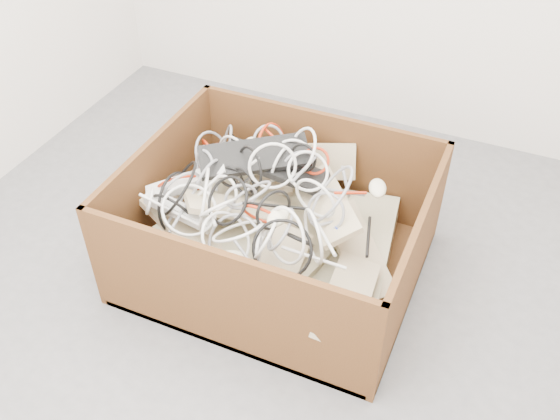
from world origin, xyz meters
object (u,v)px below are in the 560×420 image
at_px(cardboard_box, 275,243).
at_px(vga_plug, 342,230).
at_px(power_strip_right, 180,211).
at_px(power_strip_left, 187,182).

distance_m(cardboard_box, vga_plug, 0.37).
xyz_separation_m(cardboard_box, power_strip_right, (-0.32, -0.18, 0.20)).
height_order(cardboard_box, power_strip_right, cardboard_box).
bearing_deg(power_strip_left, vga_plug, -33.08).
xyz_separation_m(power_strip_left, vga_plug, (0.66, 0.01, -0.02)).
height_order(cardboard_box, power_strip_left, cardboard_box).
height_order(power_strip_left, power_strip_right, power_strip_left).
distance_m(power_strip_right, vga_plug, 0.63).
height_order(cardboard_box, vga_plug, cardboard_box).
relative_size(cardboard_box, power_strip_right, 3.86).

